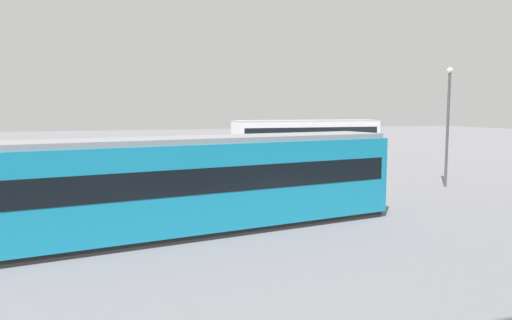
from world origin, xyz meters
TOP-DOWN VIEW (x-y plane):
  - ground_plane at (0.00, 0.00)m, footprint 160.00×160.00m
  - double_decker_bus at (-2.80, -3.99)m, footprint 11.35×2.76m
  - tram_yellow at (8.50, 11.24)m, footprint 15.74×5.01m
  - pedestrian_near_railing at (5.79, 6.59)m, footprint 0.39×0.39m
  - pedestrian_crossing at (-0.63, 6.18)m, footprint 0.44×0.44m
  - pedestrian_railing at (4.26, 6.60)m, footprint 7.37×0.76m
  - info_sign at (9.43, 6.01)m, footprint 1.08×0.17m
  - street_lamp at (-7.41, 5.54)m, footprint 0.36×0.36m

SIDE VIEW (x-z plane):
  - ground_plane at x=0.00m, z-range 0.00..0.00m
  - pedestrian_railing at x=4.26m, z-range 0.20..1.28m
  - pedestrian_crossing at x=-0.63m, z-range 0.14..1.90m
  - pedestrian_near_railing at x=5.79m, z-range 0.14..1.91m
  - info_sign at x=9.43m, z-range 0.43..2.73m
  - tram_yellow at x=8.50m, z-range 0.07..3.64m
  - double_decker_bus at x=-2.80m, z-range 0.05..3.82m
  - street_lamp at x=-7.41m, z-range 0.58..7.57m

